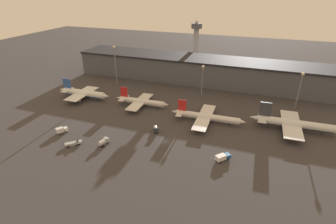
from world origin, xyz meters
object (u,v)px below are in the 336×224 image
airplane_0 (83,93)px  service_vehicle_0 (103,142)px  control_tower (196,41)px  airplane_1 (141,102)px  service_vehicle_2 (61,130)px  airplane_2 (207,117)px  service_vehicle_1 (222,157)px  service_vehicle_3 (156,129)px  airplane_3 (294,124)px  service_vehicle_4 (74,143)px

airplane_0 → service_vehicle_0: size_ratio=6.42×
service_vehicle_0 → control_tower: 136.94m
airplane_1 → control_tower: (11.35, 88.48, 21.38)m
service_vehicle_2 → airplane_1: bearing=5.0°
airplane_2 → service_vehicle_1: airplane_2 is taller
airplane_0 → service_vehicle_3: bearing=-22.9°
service_vehicle_0 → service_vehicle_1: service_vehicle_0 is taller
airplane_1 → control_tower: bearing=81.5°
airplane_3 → service_vehicle_1: bearing=-129.7°
service_vehicle_2 → service_vehicle_3: 48.04m
airplane_0 → service_vehicle_1: bearing=-22.1°
airplane_3 → service_vehicle_2: size_ratio=7.70×
service_vehicle_3 → service_vehicle_2: bearing=-96.9°
service_vehicle_1 → service_vehicle_3: (-36.17, 12.66, 0.01)m
airplane_1 → airplane_2: 43.13m
service_vehicle_2 → service_vehicle_4: (13.07, -7.35, -0.56)m
service_vehicle_3 → airplane_1: bearing=-170.5°
airplane_3 → control_tower: size_ratio=1.09×
airplane_3 → service_vehicle_3: (-66.67, -25.64, -2.07)m
airplane_0 → service_vehicle_0: airplane_0 is taller
airplane_1 → service_vehicle_4: 52.55m
service_vehicle_0 → service_vehicle_1: size_ratio=0.85×
airplane_0 → service_vehicle_1: (97.50, -37.08, -2.10)m
airplane_3 → service_vehicle_1: airplane_3 is taller
airplane_1 → airplane_0: bearing=-178.1°
service_vehicle_0 → service_vehicle_4: service_vehicle_0 is taller
airplane_1 → service_vehicle_0: (1.76, -46.24, -1.23)m
service_vehicle_1 → airplane_0: bearing=110.2°
airplane_2 → service_vehicle_2: airplane_2 is taller
service_vehicle_1 → service_vehicle_3: service_vehicle_3 is taller
airplane_0 → service_vehicle_1: airplane_0 is taller
airplane_1 → service_vehicle_3: airplane_1 is taller
airplane_1 → service_vehicle_2: size_ratio=5.99×
airplane_0 → airplane_2: bearing=-4.4°
airplane_1 → control_tower: control_tower is taller
airplane_2 → service_vehicle_0: airplane_2 is taller
airplane_2 → control_tower: (-31.23, 95.34, 21.37)m
airplane_1 → service_vehicle_0: bearing=-89.0°
airplane_3 → airplane_0: bearing=179.3°
service_vehicle_2 → service_vehicle_3: bearing=-34.9°
service_vehicle_3 → service_vehicle_4: service_vehicle_3 is taller
service_vehicle_4 → service_vehicle_2: bearing=107.9°
service_vehicle_0 → airplane_0: bearing=55.5°
airplane_1 → service_vehicle_2: (-24.39, -43.93, -1.21)m
airplane_2 → service_vehicle_3: bearing=-139.4°
control_tower → airplane_3: bearing=-49.8°
control_tower → airplane_0: bearing=-119.9°
airplane_0 → service_vehicle_1: size_ratio=5.47×
airplane_2 → service_vehicle_2: (-66.97, -37.07, -1.22)m
airplane_1 → service_vehicle_0: airplane_1 is taller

